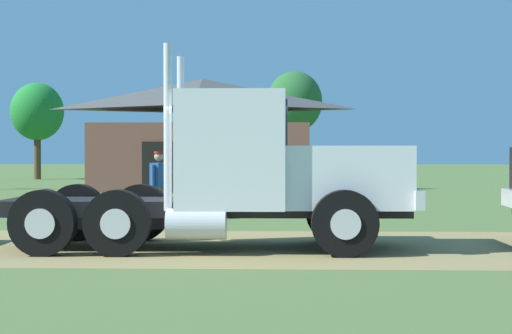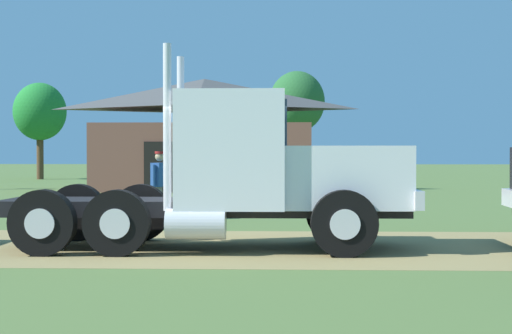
{
  "view_description": "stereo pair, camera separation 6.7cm",
  "coord_description": "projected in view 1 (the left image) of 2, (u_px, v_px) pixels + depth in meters",
  "views": [
    {
      "loc": [
        1.07,
        -14.02,
        1.73
      ],
      "look_at": [
        0.56,
        0.95,
        1.45
      ],
      "focal_mm": 53.84,
      "sensor_mm": 36.0,
      "label": 1
    },
    {
      "loc": [
        1.14,
        -14.01,
        1.73
      ],
      "look_at": [
        0.56,
        0.95,
        1.45
      ],
      "focal_mm": 53.84,
      "sensor_mm": 36.0,
      "label": 2
    }
  ],
  "objects": [
    {
      "name": "ground_plane",
      "position": [
        224.0,
        247.0,
        14.07
      ],
      "size": [
        200.0,
        200.0,
        0.0
      ],
      "primitive_type": "plane",
      "color": "#4E6733"
    },
    {
      "name": "dirt_track",
      "position": [
        224.0,
        246.0,
        14.07
      ],
      "size": [
        120.0,
        5.51,
        0.01
      ],
      "primitive_type": "cube",
      "color": "olive",
      "rests_on": "ground_plane"
    },
    {
      "name": "truck_foreground_white",
      "position": [
        250.0,
        175.0,
        13.79
      ],
      "size": [
        7.38,
        2.65,
        3.57
      ],
      "color": "black",
      "rests_on": "ground_plane"
    },
    {
      "name": "visitor_far_side",
      "position": [
        159.0,
        182.0,
        19.55
      ],
      "size": [
        0.42,
        0.64,
        1.76
      ],
      "color": "#264C8C",
      "rests_on": "ground_plane"
    },
    {
      "name": "shed_building",
      "position": [
        203.0,
        136.0,
        35.46
      ],
      "size": [
        10.2,
        5.69,
        5.14
      ],
      "color": "brown",
      "rests_on": "ground_plane"
    },
    {
      "name": "tree_mid",
      "position": [
        37.0,
        112.0,
        49.45
      ],
      "size": [
        3.38,
        3.38,
        6.24
      ],
      "color": "#513823",
      "rests_on": "ground_plane"
    },
    {
      "name": "tree_right",
      "position": [
        295.0,
        102.0,
        56.37
      ],
      "size": [
        4.08,
        4.08,
        7.72
      ],
      "color": "#513823",
      "rests_on": "ground_plane"
    }
  ]
}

